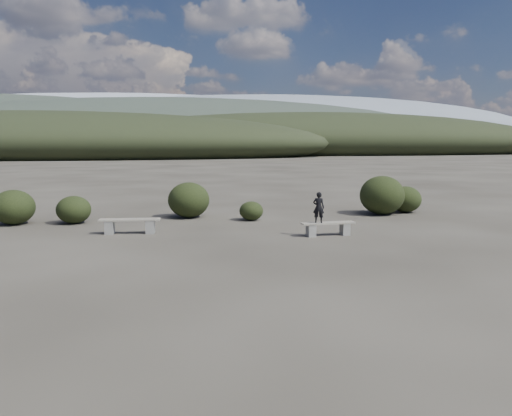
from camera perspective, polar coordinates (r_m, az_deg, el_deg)
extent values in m
plane|color=#2D2923|center=(10.72, 3.98, -8.26)|extent=(1200.00, 1200.00, 0.00)
cube|color=slate|center=(16.58, -16.39, -2.15)|extent=(0.29, 0.39, 0.43)
cube|color=slate|center=(16.39, -11.99, -2.11)|extent=(0.29, 0.39, 0.43)
cube|color=gray|center=(16.44, -14.23, -1.31)|extent=(1.94, 0.53, 0.05)
cube|color=slate|center=(15.60, 6.29, -2.57)|extent=(0.26, 0.35, 0.38)
cube|color=slate|center=(16.01, 10.13, -2.38)|extent=(0.26, 0.35, 0.38)
cube|color=gray|center=(15.76, 8.25, -1.71)|extent=(1.72, 0.46, 0.05)
imported|color=black|center=(15.57, 7.17, 0.07)|extent=(0.41, 0.34, 0.96)
ellipsoid|color=black|center=(19.11, -20.11, -0.18)|extent=(1.22, 1.22, 1.00)
ellipsoid|color=black|center=(19.51, -7.69, 0.92)|extent=(1.60, 1.60, 1.37)
ellipsoid|color=black|center=(18.68, -0.54, -0.33)|extent=(0.90, 0.90, 0.72)
ellipsoid|color=black|center=(20.82, 14.21, 1.43)|extent=(1.79, 1.79, 1.57)
ellipsoid|color=black|center=(21.72, 16.70, 0.96)|extent=(1.31, 1.31, 1.09)
ellipsoid|color=black|center=(19.68, -25.97, 0.08)|extent=(1.47, 1.47, 1.24)
ellipsoid|color=black|center=(102.53, -22.55, 6.85)|extent=(110.00, 40.00, 12.00)
ellipsoid|color=black|center=(125.72, 7.73, 7.58)|extent=(120.00, 44.00, 14.00)
ellipsoid|color=#293229|center=(170.05, -8.94, 8.28)|extent=(190.00, 64.00, 24.00)
ellipsoid|color=gray|center=(318.45, 3.52, 8.78)|extent=(340.00, 110.00, 44.00)
ellipsoid|color=#979EAB|center=(411.05, -13.67, 8.68)|extent=(460.00, 140.00, 56.00)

